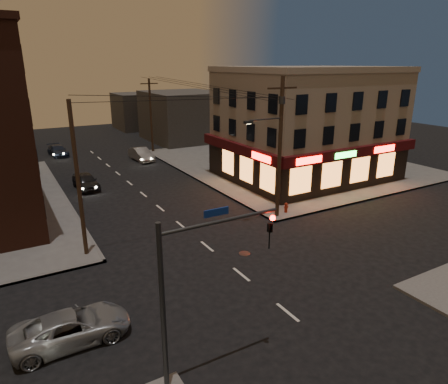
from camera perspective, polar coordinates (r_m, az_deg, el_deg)
ground at (r=22.16m, az=2.48°, el=-11.69°), size 120.00×120.00×0.00m
sidewalk_ne at (r=46.53m, az=8.73°, el=4.23°), size 24.00×28.00×0.15m
pizza_building at (r=40.05m, az=11.74°, el=9.55°), size 15.85×12.85×10.50m
bg_building_ne_a at (r=59.91m, az=-5.76°, el=10.73°), size 10.00×12.00×7.00m
bg_building_ne_b at (r=72.23m, az=-11.92°, el=11.27°), size 8.00×8.00×6.00m
utility_pole_main at (r=28.35m, az=7.83°, el=7.24°), size 4.20×0.44×10.00m
utility_pole_far at (r=51.57m, az=-10.40°, el=10.66°), size 0.26×0.26×9.00m
utility_pole_west at (r=23.84m, az=-20.12°, el=1.50°), size 0.24×0.24×9.00m
traffic_signal at (r=13.50m, az=-4.72°, el=-12.37°), size 4.49×0.32×6.47m
suv_cross at (r=18.32m, az=-20.94°, el=-17.60°), size 4.72×2.19×1.31m
sedan_near at (r=38.35m, az=-19.14°, el=1.47°), size 1.99×4.34×1.44m
sedan_mid at (r=47.92m, az=-11.75°, el=5.30°), size 1.93×4.67×1.50m
sedan_far at (r=53.55m, az=-22.64°, el=5.47°), size 2.23×4.54×1.27m
fire_hydrant at (r=30.54m, az=8.86°, el=-2.15°), size 0.34×0.34×0.77m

